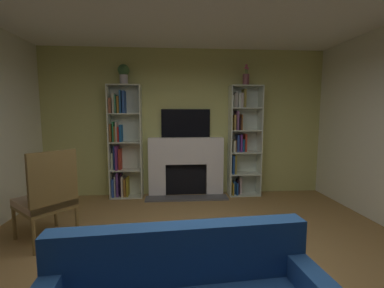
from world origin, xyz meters
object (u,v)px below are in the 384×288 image
(bookshelf_right, at_px, (241,141))
(potted_plant, at_px, (124,73))
(tv, at_px, (186,123))
(bookshelf_left, at_px, (122,144))
(armchair, at_px, (48,197))
(coffee_table, at_px, (182,257))
(vase_with_flowers, at_px, (246,79))
(fireplace, at_px, (186,165))

(bookshelf_right, distance_m, potted_plant, 2.57)
(tv, bearing_deg, bookshelf_left, -176.32)
(armchair, xyz_separation_m, coffee_table, (1.63, -1.11, -0.22))
(tv, bearing_deg, armchair, -134.54)
(bookshelf_left, xyz_separation_m, vase_with_flowers, (2.37, -0.04, 1.25))
(tv, bearing_deg, vase_with_flowers, -6.00)
(potted_plant, distance_m, vase_with_flowers, 2.30)
(vase_with_flowers, height_order, armchair, vase_with_flowers)
(fireplace, xyz_separation_m, bookshelf_left, (-1.22, -0.00, 0.42))
(potted_plant, bearing_deg, fireplace, 2.21)
(coffee_table, bearing_deg, fireplace, 86.37)
(potted_plant, bearing_deg, tv, 5.97)
(fireplace, distance_m, vase_with_flowers, 2.03)
(fireplace, bearing_deg, coffee_table, -93.63)
(bookshelf_left, bearing_deg, bookshelf_right, -0.28)
(bookshelf_right, relative_size, potted_plant, 5.84)
(armchair, bearing_deg, bookshelf_left, 71.39)
(potted_plant, relative_size, armchair, 0.31)
(vase_with_flowers, height_order, coffee_table, vase_with_flowers)
(bookshelf_left, bearing_deg, vase_with_flowers, -1.02)
(tv, xyz_separation_m, bookshelf_left, (-1.22, -0.08, -0.40))
(bookshelf_right, bearing_deg, armchair, -148.79)
(bookshelf_left, bearing_deg, tv, 3.68)
(bookshelf_left, relative_size, vase_with_flowers, 5.36)
(fireplace, bearing_deg, bookshelf_right, -0.74)
(potted_plant, bearing_deg, bookshelf_right, 0.78)
(tv, xyz_separation_m, armchair, (-1.81, -1.84, -0.84))
(fireplace, distance_m, coffee_table, 2.89)
(fireplace, height_order, vase_with_flowers, vase_with_flowers)
(armchair, distance_m, coffee_table, 1.98)
(potted_plant, height_order, vase_with_flowers, vase_with_flowers)
(bookshelf_right, height_order, armchair, bookshelf_right)
(tv, relative_size, coffee_table, 1.12)
(tv, xyz_separation_m, vase_with_flowers, (1.15, -0.12, 0.85))
(fireplace, xyz_separation_m, bookshelf_right, (1.08, -0.01, 0.47))
(tv, bearing_deg, bookshelf_right, -4.75)
(bookshelf_right, relative_size, coffee_table, 2.53)
(coffee_table, bearing_deg, bookshelf_left, 109.83)
(armchair, bearing_deg, tv, 45.46)
(bookshelf_left, xyz_separation_m, coffee_table, (1.04, -2.87, -0.66))
(tv, height_order, potted_plant, potted_plant)
(bookshelf_right, height_order, potted_plant, potted_plant)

